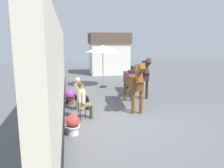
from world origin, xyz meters
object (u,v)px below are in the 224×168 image
Objects in this scene: seated_visitor_far at (80,92)px; flower_planter_near at (73,124)px; seated_visitor_near at (83,99)px; flower_planter_far at (70,97)px; saddled_horse_far at (140,73)px; saddled_horse_near at (133,81)px; cafe_parasol at (103,49)px.

flower_planter_near is (-0.37, -2.43, -0.44)m from seated_visitor_far.
seated_visitor_near is 2.25m from flower_planter_far.
flower_planter_far is at bearing 90.58° from flower_planter_near.
seated_visitor_near is 1.12m from seated_visitor_far.
flower_planter_far is (-3.65, -1.11, -0.82)m from saddled_horse_far.
seated_visitor_far is 2.27m from saddled_horse_near.
saddled_horse_near is (2.19, 1.11, 0.38)m from seated_visitor_near.
cafe_parasol is (-1.57, 2.38, 1.20)m from saddled_horse_far.
seated_visitor_far is 2.50m from flower_planter_near.
seated_visitor_near is 0.54× the size of cafe_parasol.
flower_planter_far is (-2.64, 1.05, -0.82)m from saddled_horse_near.
saddled_horse_near is at bearing -21.72° from flower_planter_far.
seated_visitor_far is at bearing -146.47° from saddled_horse_far.
saddled_horse_far is 5.90m from flower_planter_near.
saddled_horse_far is 1.16× the size of cafe_parasol.
saddled_horse_far is at bearing -56.51° from cafe_parasol.
flower_planter_far is at bearing -120.81° from cafe_parasol.
seated_visitor_far is at bearing -110.35° from cafe_parasol.
flower_planter_far is 0.25× the size of cafe_parasol.
seated_visitor_near is 6.09m from cafe_parasol.
seated_visitor_near is at bearing 72.40° from flower_planter_near.
seated_visitor_near is 0.46× the size of saddled_horse_near.
saddled_horse_near is at bearing -115.04° from saddled_horse_far.
cafe_parasol is at bearing 69.65° from seated_visitor_far.
cafe_parasol is (2.08, 3.49, 2.03)m from flower_planter_far.
saddled_horse_near is at bearing -82.96° from cafe_parasol.
flower_planter_near is (-0.42, -1.31, -0.44)m from seated_visitor_near.
saddled_horse_far is (3.25, 2.15, 0.38)m from seated_visitor_far.
flower_planter_near is at bearing -137.08° from saddled_horse_near.
seated_visitor_far is at bearing -68.95° from flower_planter_far.
seated_visitor_near is at bearing -87.43° from seated_visitor_far.
saddled_horse_near is at bearing 42.92° from flower_planter_near.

